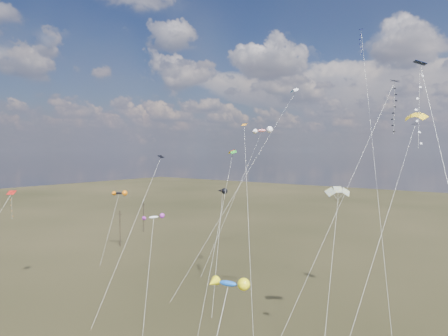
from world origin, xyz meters
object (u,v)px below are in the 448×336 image
Objects in this scene: utility_pole_near at (120,228)px; parafoil_yellow at (415,116)px; utility_pole_far at (143,216)px; novelty_black_orange at (119,193)px; diamond_black_high at (388,118)px.

parafoil_yellow is at bearing -6.24° from utility_pole_near.
utility_pole_far is 23.51m from novelty_black_orange.
diamond_black_high reaches higher than utility_pole_near.
diamond_black_high reaches higher than parafoil_yellow.
parafoil_yellow is 58.38m from novelty_black_orange.
utility_pole_far is 0.27× the size of diamond_black_high.
parafoil_yellow is at bearing 17.86° from diamond_black_high.
utility_pole_far is 75.63m from parafoil_yellow.
utility_pole_near is at bearing 172.63° from diamond_black_high.
utility_pole_near is 62.96m from diamond_black_high.
diamond_black_high is at bearing -7.37° from utility_pole_near.
utility_pole_near is 65.47m from parafoil_yellow.
parafoil_yellow is at bearing -2.84° from novelty_black_orange.
utility_pole_near is at bearing 140.05° from novelty_black_orange.
diamond_black_high is (66.81, -21.60, 21.15)m from utility_pole_far.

